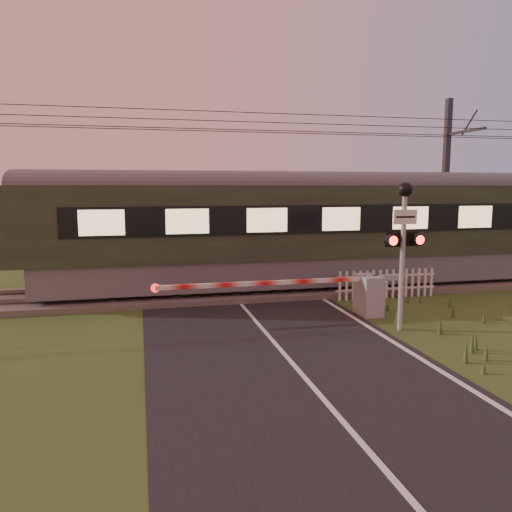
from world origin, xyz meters
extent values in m
plane|color=#30491C|center=(0.00, 0.00, 0.00)|extent=(160.00, 160.00, 0.00)
cube|color=black|center=(0.00, 0.00, 0.01)|extent=(6.00, 140.00, 0.02)
cube|color=#47423D|center=(0.00, 6.50, 0.06)|extent=(140.00, 3.40, 0.24)
cube|color=slate|center=(0.00, 5.78, 0.26)|extent=(140.00, 0.08, 0.14)
cube|color=slate|center=(0.00, 7.22, 0.26)|extent=(140.00, 0.08, 0.14)
cube|color=#2D2116|center=(0.00, 6.50, 0.19)|extent=(0.24, 2.20, 0.06)
cylinder|color=black|center=(0.00, 6.20, 5.50)|extent=(120.00, 0.02, 0.02)
cylinder|color=black|center=(0.00, 6.80, 5.50)|extent=(120.00, 0.02, 0.02)
cylinder|color=black|center=(0.00, 6.50, 6.10)|extent=(120.00, 0.02, 0.02)
cylinder|color=black|center=(0.00, 6.50, 5.80)|extent=(120.00, 0.02, 0.02)
cube|color=slate|center=(3.40, 6.50, 0.81)|extent=(19.43, 2.57, 0.96)
cube|color=black|center=(3.40, 6.50, 2.50)|extent=(20.24, 2.79, 2.41)
cylinder|color=#4C4C4F|center=(3.40, 6.50, 3.70)|extent=(20.24, 0.98, 0.98)
cube|color=#FFD893|center=(3.40, 5.06, 2.62)|extent=(17.40, 0.04, 0.75)
cube|color=gray|center=(3.34, 2.80, 0.57)|extent=(0.57, 0.88, 1.14)
cylinder|color=gray|center=(3.19, 2.80, 0.57)|extent=(0.12, 0.12, 1.14)
cube|color=gray|center=(3.91, 2.80, 1.06)|extent=(0.94, 0.17, 0.17)
cube|color=red|center=(0.26, 2.80, 1.06)|extent=(5.85, 0.11, 0.11)
cylinder|color=red|center=(-2.67, 2.80, 1.06)|extent=(0.23, 0.04, 0.23)
cylinder|color=gray|center=(3.44, 1.17, 1.72)|extent=(0.13, 0.13, 3.43)
cube|color=white|center=(3.44, 1.11, 2.92)|extent=(0.63, 0.03, 0.37)
sphere|color=black|center=(3.44, 1.17, 3.59)|extent=(0.37, 0.37, 0.37)
cube|color=black|center=(3.44, 1.17, 2.34)|extent=(0.86, 0.07, 0.07)
cylinder|color=#FF140C|center=(3.07, 0.99, 2.34)|extent=(0.23, 0.02, 0.23)
cylinder|color=#FF140C|center=(3.81, 0.99, 2.34)|extent=(0.23, 0.02, 0.23)
cube|color=black|center=(3.44, 1.22, 2.34)|extent=(0.91, 0.02, 0.37)
cube|color=silver|center=(4.85, 4.63, 0.32)|extent=(3.53, 0.04, 0.06)
cube|color=silver|center=(4.85, 4.63, 0.75)|extent=(3.53, 0.04, 0.06)
cube|color=#2D2D30|center=(9.64, 8.80, 3.64)|extent=(0.23, 0.23, 7.28)
cube|color=#2D2D30|center=(9.64, 7.65, 5.82)|extent=(0.10, 2.40, 0.10)
camera|label=1|loc=(-3.00, -10.13, 3.67)|focal=35.00mm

